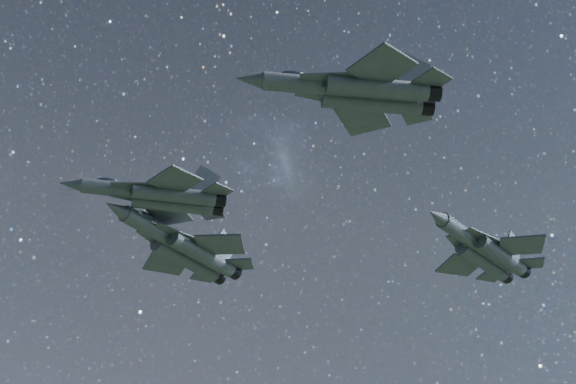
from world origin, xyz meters
TOP-DOWN VIEW (x-y plane):
  - jet_lead at (-9.98, 5.62)m, footprint 16.83×11.30m
  - jet_left at (-4.46, 11.84)m, footprint 19.30×12.66m
  - jet_right at (-4.22, -19.78)m, footprint 16.14×10.66m
  - jet_slot at (24.47, -2.58)m, footprint 19.08×12.78m

SIDE VIEW (x-z plane):
  - jet_right at x=-4.22m, z-range 154.57..158.70m
  - jet_left at x=-4.46m, z-range 154.43..159.40m
  - jet_slot at x=24.47m, z-range 155.38..160.21m
  - jet_lead at x=-9.98m, z-range 156.46..160.72m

